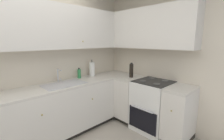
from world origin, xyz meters
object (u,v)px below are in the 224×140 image
(soap_bottle, at_px, (79,74))
(oil_bottle, at_px, (131,71))
(oven_range, at_px, (153,105))
(paper_towel_roll, at_px, (92,69))

(soap_bottle, distance_m, oil_bottle, 1.03)
(oven_range, relative_size, soap_bottle, 5.15)
(oil_bottle, bearing_deg, oven_range, -87.84)
(oven_range, height_order, paper_towel_roll, paper_towel_roll)
(soap_bottle, relative_size, paper_towel_roll, 0.59)
(oven_range, relative_size, oil_bottle, 3.62)
(paper_towel_roll, relative_size, oil_bottle, 1.20)
(paper_towel_roll, bearing_deg, oven_range, -66.23)
(oven_range, bearing_deg, soap_bottle, 124.56)
(oven_range, height_order, oil_bottle, oil_bottle)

